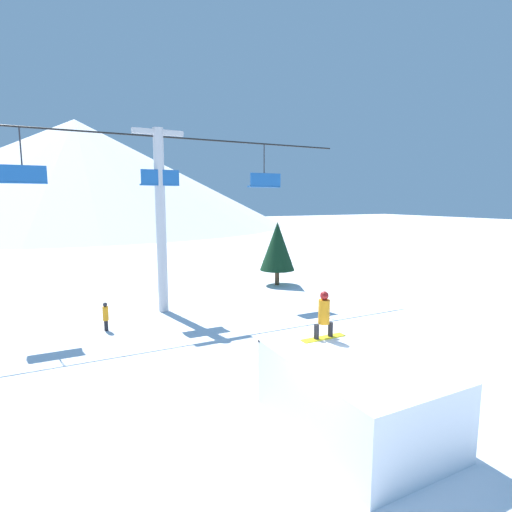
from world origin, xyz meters
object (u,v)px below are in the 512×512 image
snowboarder (324,315)px  pine_tree_near (277,246)px  distant_skier (106,315)px  snow_ramp (354,394)px

snowboarder → pine_tree_near: size_ratio=0.32×
pine_tree_near → distant_skier: size_ratio=3.35×
snow_ramp → distant_skier: (-4.45, 10.46, -0.23)m
pine_tree_near → distant_skier: (-11.07, -4.75, -1.87)m
pine_tree_near → distant_skier: bearing=-156.8°
snow_ramp → snowboarder: 2.14m
snowboarder → distant_skier: bearing=117.2°
snow_ramp → snowboarder: bearing=83.4°
snow_ramp → pine_tree_near: (6.62, 15.21, 1.65)m
snow_ramp → distant_skier: size_ratio=3.56×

